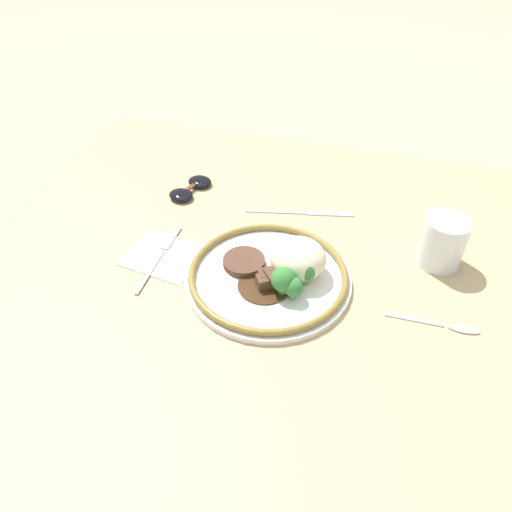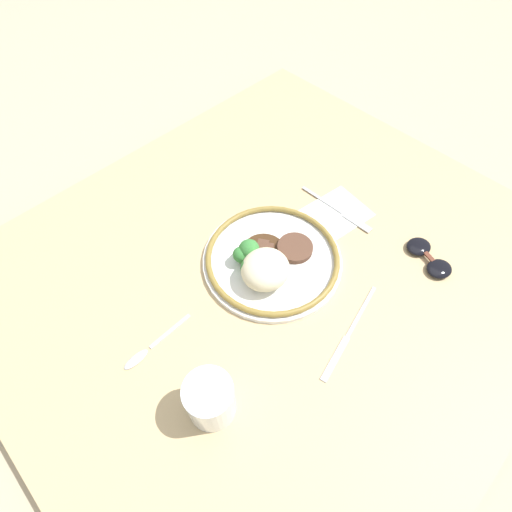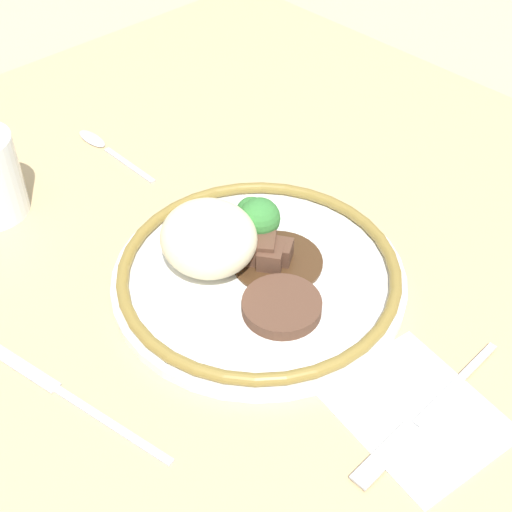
% 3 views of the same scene
% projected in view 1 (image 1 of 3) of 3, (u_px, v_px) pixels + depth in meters
% --- Properties ---
extents(ground_plane, '(8.00, 8.00, 0.00)m').
position_uv_depth(ground_plane, '(269.00, 292.00, 0.90)').
color(ground_plane, tan).
extents(dining_table, '(1.11, 1.01, 0.04)m').
position_uv_depth(dining_table, '(269.00, 285.00, 0.89)').
color(dining_table, tan).
rests_on(dining_table, ground).
extents(napkin, '(0.15, 0.13, 0.00)m').
position_uv_depth(napkin, '(165.00, 255.00, 0.92)').
color(napkin, silver).
rests_on(napkin, dining_table).
extents(plate, '(0.29, 0.29, 0.08)m').
position_uv_depth(plate, '(275.00, 272.00, 0.86)').
color(plate, white).
rests_on(plate, dining_table).
extents(juice_glass, '(0.08, 0.08, 0.09)m').
position_uv_depth(juice_glass, '(442.00, 244.00, 0.88)').
color(juice_glass, yellow).
rests_on(juice_glass, dining_table).
extents(fork, '(0.02, 0.19, 0.00)m').
position_uv_depth(fork, '(163.00, 251.00, 0.93)').
color(fork, '#B7B7BC').
rests_on(fork, napkin).
extents(knife, '(0.22, 0.06, 0.00)m').
position_uv_depth(knife, '(304.00, 213.00, 1.02)').
color(knife, '#B7B7BC').
rests_on(knife, dining_table).
extents(spoon, '(0.15, 0.02, 0.01)m').
position_uv_depth(spoon, '(451.00, 327.00, 0.79)').
color(spoon, '#B7B7BC').
rests_on(spoon, dining_table).
extents(sunglasses, '(0.08, 0.12, 0.02)m').
position_uv_depth(sunglasses, '(191.00, 188.00, 1.08)').
color(sunglasses, black).
rests_on(sunglasses, dining_table).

